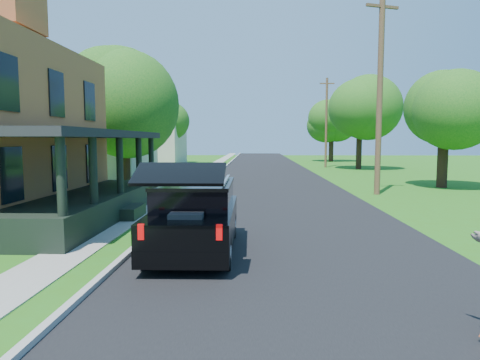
{
  "coord_description": "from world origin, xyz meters",
  "views": [
    {
      "loc": [
        -1.0,
        -8.97,
        2.79
      ],
      "look_at": [
        -1.42,
        3.0,
        1.67
      ],
      "focal_mm": 32.0,
      "sensor_mm": 36.0,
      "label": 1
    }
  ],
  "objects": [
    {
      "name": "ground",
      "position": [
        0.0,
        0.0,
        0.0
      ],
      "size": [
        140.0,
        140.0,
        0.0
      ],
      "primitive_type": "plane",
      "color": "#296313",
      "rests_on": "ground"
    },
    {
      "name": "street",
      "position": [
        0.0,
        20.0,
        0.0
      ],
      "size": [
        8.0,
        120.0,
        0.02
      ],
      "primitive_type": "cube",
      "color": "black",
      "rests_on": "ground"
    },
    {
      "name": "curb",
      "position": [
        -4.05,
        20.0,
        0.0
      ],
      "size": [
        0.15,
        120.0,
        0.12
      ],
      "primitive_type": "cube",
      "color": "#989893",
      "rests_on": "ground"
    },
    {
      "name": "sidewalk",
      "position": [
        -5.6,
        20.0,
        0.0
      ],
      "size": [
        1.3,
        120.0,
        0.03
      ],
      "primitive_type": "cube",
      "color": "gray",
      "rests_on": "ground"
    },
    {
      "name": "front_walk",
      "position": [
        -9.5,
        6.0,
        0.0
      ],
      "size": [
        6.5,
        1.2,
        0.03
      ],
      "primitive_type": "cube",
      "color": "gray",
      "rests_on": "ground"
    },
    {
      "name": "neighbor_house_mid",
      "position": [
        -13.5,
        24.0,
        4.19
      ],
      "size": [
        12.78,
        12.78,
        8.3
      ],
      "color": "beige",
      "rests_on": "ground"
    },
    {
      "name": "neighbor_house_far",
      "position": [
        -13.5,
        40.0,
        4.19
      ],
      "size": [
        12.78,
        12.78,
        8.3
      ],
      "color": "beige",
      "rests_on": "ground"
    },
    {
      "name": "black_suv",
      "position": [
        -2.49,
        1.5,
        0.89
      ],
      "size": [
        1.98,
        5.03,
        2.34
      ],
      "rotation": [
        0.0,
        0.0,
        0.01
      ],
      "color": "black",
      "rests_on": "ground"
    },
    {
      "name": "tree_left_mid",
      "position": [
        -9.12,
        17.25,
        5.8
      ],
      "size": [
        7.65,
        7.37,
        9.24
      ],
      "rotation": [
        0.0,
        0.0,
        0.24
      ],
      "color": "black",
      "rests_on": "ground"
    },
    {
      "name": "tree_left_far",
      "position": [
        -11.03,
        38.89,
        5.16
      ],
      "size": [
        5.46,
        5.45,
        7.85
      ],
      "rotation": [
        0.0,
        0.0,
        -0.12
      ],
      "color": "black",
      "rests_on": "ground"
    },
    {
      "name": "tree_right_near",
      "position": [
        9.95,
        16.52,
        5.32
      ],
      "size": [
        6.0,
        5.65,
        8.08
      ],
      "rotation": [
        0.0,
        0.0,
        0.17
      ],
      "color": "black",
      "rests_on": "ground"
    },
    {
      "name": "tree_right_mid",
      "position": [
        8.97,
        32.65,
        6.19
      ],
      "size": [
        7.37,
        7.5,
        9.35
      ],
      "rotation": [
        0.0,
        0.0,
        -0.41
      ],
      "color": "black",
      "rests_on": "ground"
    },
    {
      "name": "tree_right_far",
      "position": [
        8.75,
        46.73,
        5.49
      ],
      "size": [
        7.64,
        7.39,
        8.79
      ],
      "rotation": [
        0.0,
        0.0,
        0.32
      ],
      "color": "black",
      "rests_on": "ground"
    },
    {
      "name": "utility_pole_near",
      "position": [
        5.27,
        13.08,
        5.19
      ],
      "size": [
        1.76,
        0.74,
        10.05
      ],
      "rotation": [
        0.0,
        0.0,
        0.34
      ],
      "color": "#513525",
      "rests_on": "ground"
    },
    {
      "name": "utility_pole_far",
      "position": [
        6.19,
        34.89,
        4.63
      ],
      "size": [
        1.48,
        0.25,
        8.99
      ],
      "rotation": [
        0.0,
        0.0,
        0.02
      ],
      "color": "#513525",
      "rests_on": "ground"
    }
  ]
}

